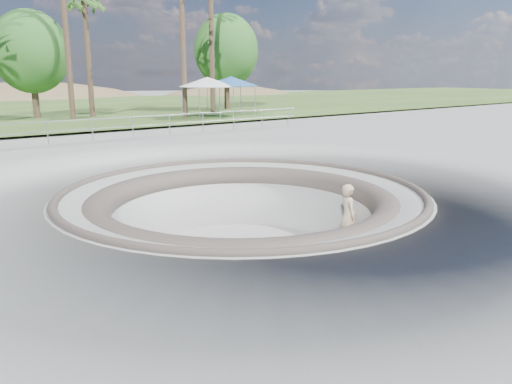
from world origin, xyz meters
The scene contains 11 objects.
ground centered at (0.00, 0.00, 0.00)m, with size 180.00×180.00×0.00m, color #A4A5A0.
skate_bowl centered at (0.00, 0.00, -1.83)m, with size 14.00×14.00×4.10m.
distant_hills centered at (3.78, 57.17, -7.02)m, with size 103.20×45.00×28.60m.
safety_railing centered at (0.00, 12.00, 0.69)m, with size 25.00×0.06×1.03m.
skateboard centered at (2.70, -1.54, -1.84)m, with size 0.76×0.46×0.08m.
skater centered at (2.70, -1.54, -0.86)m, with size 0.71×0.46×1.93m, color tan.
canopy_white centered at (10.06, 18.04, 2.66)m, with size 5.38×5.38×2.72m.
canopy_blue centered at (11.93, 18.02, 2.69)m, with size 5.33×5.33×2.76m.
palm_d centered at (4.14, 23.73, 7.79)m, with size 2.60×2.60×8.90m.
bushy_tree_mid centered at (0.77, 24.94, 4.61)m, with size 4.96×4.51×7.16m.
bushy_tree_right centered at (16.01, 24.57, 5.07)m, with size 5.47×4.98×7.89m.
Camera 1 is at (-7.96, -11.14, 3.25)m, focal length 35.00 mm.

